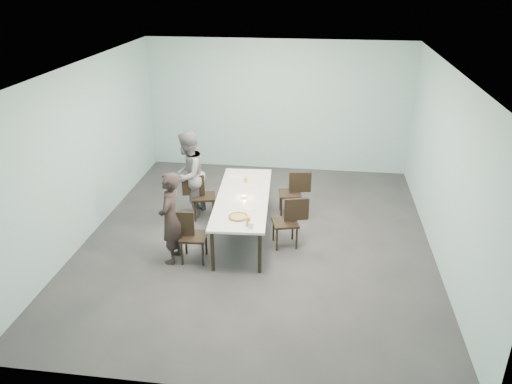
# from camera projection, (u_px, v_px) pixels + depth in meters

# --- Properties ---
(ground) EXTENTS (7.00, 7.00, 0.00)m
(ground) POSITION_uv_depth(u_px,v_px,m) (257.00, 239.00, 8.86)
(ground) COLOR #333335
(ground) RESTS_ON ground
(room_shell) EXTENTS (6.02, 7.02, 3.01)m
(room_shell) POSITION_uv_depth(u_px,v_px,m) (258.00, 129.00, 8.03)
(room_shell) COLOR #A6D1D1
(room_shell) RESTS_ON ground
(table) EXTENTS (1.07, 2.65, 0.75)m
(table) POSITION_uv_depth(u_px,v_px,m) (243.00, 199.00, 8.74)
(table) COLOR white
(table) RESTS_ON ground
(chair_near_left) EXTENTS (0.62, 0.45, 0.87)m
(chair_near_left) POSITION_uv_depth(u_px,v_px,m) (188.00, 233.00, 8.04)
(chair_near_left) COLOR black
(chair_near_left) RESTS_ON ground
(chair_far_left) EXTENTS (0.64, 0.50, 0.87)m
(chair_far_left) POSITION_uv_depth(u_px,v_px,m) (199.00, 193.00, 9.43)
(chair_far_left) COLOR black
(chair_far_left) RESTS_ON ground
(chair_near_right) EXTENTS (0.65, 0.52, 0.87)m
(chair_near_right) POSITION_uv_depth(u_px,v_px,m) (290.00, 219.00, 8.48)
(chair_near_right) COLOR black
(chair_near_right) RESTS_ON ground
(chair_far_right) EXTENTS (0.64, 0.48, 0.87)m
(chair_far_right) POSITION_uv_depth(u_px,v_px,m) (294.00, 190.00, 9.56)
(chair_far_right) COLOR black
(chair_far_right) RESTS_ON ground
(diner_near) EXTENTS (0.38, 0.57, 1.54)m
(diner_near) POSITION_uv_depth(u_px,v_px,m) (171.00, 218.00, 7.92)
(diner_near) COLOR black
(diner_near) RESTS_ON ground
(diner_far) EXTENTS (0.78, 0.92, 1.68)m
(diner_far) POSITION_uv_depth(u_px,v_px,m) (188.00, 175.00, 9.38)
(diner_far) COLOR gray
(diner_far) RESTS_ON ground
(pizza) EXTENTS (0.34, 0.34, 0.04)m
(pizza) POSITION_uv_depth(u_px,v_px,m) (238.00, 217.00, 7.96)
(pizza) COLOR white
(pizza) RESTS_ON table
(side_plate) EXTENTS (0.18, 0.18, 0.01)m
(side_plate) POSITION_uv_depth(u_px,v_px,m) (249.00, 209.00, 8.25)
(side_plate) COLOR white
(side_plate) RESTS_ON table
(beer_glass) EXTENTS (0.08, 0.08, 0.15)m
(beer_glass) POSITION_uv_depth(u_px,v_px,m) (248.00, 222.00, 7.69)
(beer_glass) COLOR orange
(beer_glass) RESTS_ON table
(water_tumbler) EXTENTS (0.08, 0.08, 0.09)m
(water_tumbler) POSITION_uv_depth(u_px,v_px,m) (251.00, 225.00, 7.65)
(water_tumbler) COLOR silver
(water_tumbler) RESTS_ON table
(tealight) EXTENTS (0.06, 0.06, 0.05)m
(tealight) POSITION_uv_depth(u_px,v_px,m) (244.00, 197.00, 8.65)
(tealight) COLOR silver
(tealight) RESTS_ON table
(amber_tumbler) EXTENTS (0.07, 0.07, 0.08)m
(amber_tumbler) POSITION_uv_depth(u_px,v_px,m) (246.00, 180.00, 9.28)
(amber_tumbler) COLOR orange
(amber_tumbler) RESTS_ON table
(menu) EXTENTS (0.31, 0.24, 0.01)m
(menu) POSITION_uv_depth(u_px,v_px,m) (237.00, 176.00, 9.54)
(menu) COLOR silver
(menu) RESTS_ON table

